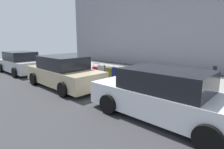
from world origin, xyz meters
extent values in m
plane|color=#333335|center=(0.00, 0.00, 0.00)|extent=(40.00, 40.00, 0.00)
cube|color=gray|center=(0.00, -2.50, 0.07)|extent=(18.00, 5.00, 0.14)
cube|color=gray|center=(0.00, -8.54, 4.55)|extent=(24.00, 3.00, 9.09)
cube|color=#59601E|center=(-3.87, -0.48, 0.46)|extent=(0.49, 0.25, 0.64)
cube|color=black|center=(-3.87, -0.48, 0.46)|extent=(0.50, 0.05, 0.65)
cylinder|color=gray|center=(-4.08, -0.48, 0.89)|extent=(0.02, 0.02, 0.23)
cylinder|color=gray|center=(-3.65, -0.49, 0.89)|extent=(0.02, 0.02, 0.23)
cylinder|color=black|center=(-3.87, -0.48, 1.01)|extent=(0.43, 0.03, 0.02)
cylinder|color=black|center=(-4.09, -0.48, 0.16)|extent=(0.04, 0.02, 0.04)
cylinder|color=black|center=(-3.65, -0.49, 0.16)|extent=(0.04, 0.02, 0.04)
cube|color=#9EA0A8|center=(-3.29, -0.52, 0.51)|extent=(0.43, 0.24, 0.74)
cube|color=black|center=(-3.29, -0.52, 0.51)|extent=(0.44, 0.05, 0.76)
cylinder|color=gray|center=(-3.47, -0.52, 1.01)|extent=(0.02, 0.02, 0.25)
cylinder|color=gray|center=(-3.11, -0.52, 1.01)|extent=(0.02, 0.02, 0.25)
cylinder|color=black|center=(-3.29, -0.52, 1.13)|extent=(0.37, 0.03, 0.02)
cylinder|color=black|center=(-3.48, -0.52, 0.16)|extent=(0.04, 0.02, 0.04)
cylinder|color=black|center=(-3.10, -0.52, 0.16)|extent=(0.04, 0.02, 0.04)
cube|color=red|center=(-2.78, -0.58, 0.47)|extent=(0.37, 0.23, 0.66)
cube|color=black|center=(-2.78, -0.58, 0.47)|extent=(0.36, 0.07, 0.68)
cylinder|color=gray|center=(-2.92, -0.59, 0.82)|extent=(0.02, 0.02, 0.04)
cylinder|color=gray|center=(-2.64, -0.57, 0.82)|extent=(0.02, 0.02, 0.04)
cylinder|color=black|center=(-2.78, -0.58, 0.84)|extent=(0.29, 0.05, 0.02)
cylinder|color=black|center=(-2.93, -0.59, 0.16)|extent=(0.05, 0.02, 0.04)
cylinder|color=black|center=(-2.63, -0.56, 0.16)|extent=(0.05, 0.02, 0.04)
cube|color=#0F606B|center=(-2.27, -0.52, 0.50)|extent=(0.44, 0.19, 0.72)
cube|color=black|center=(-2.27, -0.52, 0.50)|extent=(0.45, 0.04, 0.73)
cylinder|color=gray|center=(-2.46, -0.52, 0.97)|extent=(0.02, 0.02, 0.22)
cylinder|color=gray|center=(-2.08, -0.52, 0.97)|extent=(0.02, 0.02, 0.22)
cylinder|color=black|center=(-2.27, -0.52, 1.08)|extent=(0.38, 0.03, 0.02)
cylinder|color=black|center=(-2.46, -0.52, 0.16)|extent=(0.04, 0.02, 0.04)
cylinder|color=black|center=(-2.08, -0.52, 0.16)|extent=(0.04, 0.02, 0.04)
cube|color=black|center=(-1.69, -0.50, 0.45)|extent=(0.48, 0.27, 0.62)
cube|color=black|center=(-1.69, -0.50, 0.45)|extent=(0.49, 0.06, 0.63)
cylinder|color=gray|center=(-1.90, -0.50, 0.89)|extent=(0.02, 0.02, 0.27)
cylinder|color=gray|center=(-1.48, -0.51, 0.89)|extent=(0.02, 0.02, 0.27)
cylinder|color=black|center=(-1.69, -0.50, 1.02)|extent=(0.42, 0.03, 0.02)
cylinder|color=black|center=(-1.91, -0.50, 0.16)|extent=(0.04, 0.02, 0.04)
cylinder|color=black|center=(-1.48, -0.51, 0.16)|extent=(0.04, 0.02, 0.04)
cube|color=maroon|center=(-1.14, -0.47, 0.49)|extent=(0.38, 0.19, 0.70)
cube|color=black|center=(-1.14, -0.47, 0.49)|extent=(0.38, 0.04, 0.72)
cylinder|color=gray|center=(-1.30, -0.47, 1.00)|extent=(0.02, 0.02, 0.31)
cylinder|color=gray|center=(-0.99, -0.48, 1.00)|extent=(0.02, 0.02, 0.31)
cylinder|color=black|center=(-1.14, -0.47, 1.16)|extent=(0.32, 0.03, 0.02)
cylinder|color=black|center=(-1.31, -0.47, 0.16)|extent=(0.04, 0.02, 0.04)
cylinder|color=black|center=(-0.98, -0.48, 0.16)|extent=(0.04, 0.02, 0.04)
cube|color=navy|center=(-0.59, -0.42, 0.51)|extent=(0.49, 0.20, 0.75)
cube|color=black|center=(-0.59, -0.42, 0.51)|extent=(0.50, 0.04, 0.76)
cylinder|color=gray|center=(-0.81, -0.43, 1.00)|extent=(0.02, 0.02, 0.23)
cylinder|color=gray|center=(-0.38, -0.42, 1.00)|extent=(0.02, 0.02, 0.23)
cylinder|color=black|center=(-0.59, -0.42, 1.12)|extent=(0.43, 0.03, 0.02)
cylinder|color=black|center=(-0.81, -0.43, 0.16)|extent=(0.04, 0.02, 0.04)
cylinder|color=black|center=(-0.38, -0.42, 0.16)|extent=(0.04, 0.02, 0.04)
cube|color=#59601E|center=(0.01, -0.55, 0.47)|extent=(0.49, 0.28, 0.67)
cube|color=black|center=(0.01, -0.55, 0.47)|extent=(0.49, 0.06, 0.68)
cylinder|color=gray|center=(-0.20, -0.54, 0.83)|extent=(0.02, 0.02, 0.04)
cylinder|color=gray|center=(0.22, -0.56, 0.83)|extent=(0.02, 0.02, 0.04)
cylinder|color=black|center=(0.01, -0.55, 0.85)|extent=(0.42, 0.04, 0.02)
cylinder|color=black|center=(-0.21, -0.54, 0.16)|extent=(0.04, 0.02, 0.04)
cylinder|color=black|center=(0.22, -0.56, 0.16)|extent=(0.04, 0.02, 0.04)
cube|color=#9EA0A8|center=(0.60, -0.47, 0.52)|extent=(0.46, 0.27, 0.75)
cube|color=black|center=(0.60, -0.47, 0.52)|extent=(0.46, 0.06, 0.77)
cylinder|color=gray|center=(0.40, -0.48, 1.01)|extent=(0.02, 0.02, 0.23)
cylinder|color=gray|center=(0.79, -0.47, 1.01)|extent=(0.02, 0.02, 0.23)
cylinder|color=black|center=(0.60, -0.47, 1.12)|extent=(0.39, 0.04, 0.02)
cylinder|color=black|center=(0.40, -0.48, 0.16)|extent=(0.04, 0.02, 0.04)
cylinder|color=black|center=(0.80, -0.47, 0.16)|extent=(0.04, 0.02, 0.04)
cube|color=red|center=(1.19, -0.57, 0.43)|extent=(0.51, 0.23, 0.58)
cube|color=black|center=(1.19, -0.57, 0.43)|extent=(0.51, 0.07, 0.60)
cylinder|color=gray|center=(0.97, -0.59, 0.83)|extent=(0.02, 0.02, 0.21)
cylinder|color=gray|center=(1.41, -0.55, 0.83)|extent=(0.02, 0.02, 0.21)
cylinder|color=black|center=(1.19, -0.57, 0.93)|extent=(0.44, 0.05, 0.02)
cylinder|color=black|center=(0.97, -0.59, 0.16)|extent=(0.05, 0.02, 0.04)
cylinder|color=black|center=(1.42, -0.55, 0.16)|extent=(0.05, 0.02, 0.04)
cylinder|color=#99999E|center=(1.92, -0.50, 0.45)|extent=(0.20, 0.20, 0.61)
sphere|color=#99999E|center=(1.92, -0.50, 0.80)|extent=(0.21, 0.21, 0.21)
cylinder|color=#99999E|center=(2.07, -0.50, 0.48)|extent=(0.09, 0.10, 0.09)
cylinder|color=#99999E|center=(1.77, -0.50, 0.48)|extent=(0.09, 0.10, 0.09)
cylinder|color=brown|center=(2.66, -0.35, 0.59)|extent=(0.13, 0.13, 0.90)
cylinder|color=slate|center=(-5.22, -0.75, 0.67)|extent=(0.05, 0.05, 1.05)
cube|color=#1E2328|center=(-5.22, -0.75, 1.30)|extent=(0.12, 0.09, 0.22)
cube|color=silver|center=(-4.54, 1.88, 0.55)|extent=(4.77, 1.78, 0.74)
cube|color=black|center=(-4.54, 1.88, 1.22)|extent=(2.49, 1.61, 0.61)
cylinder|color=black|center=(-3.05, 2.74, 0.32)|extent=(0.64, 0.23, 0.64)
cylinder|color=black|center=(-3.07, 0.99, 0.32)|extent=(0.64, 0.23, 0.64)
cylinder|color=black|center=(-6.00, 2.77, 0.32)|extent=(0.64, 0.23, 0.64)
cube|color=tan|center=(0.98, 1.88, 0.56)|extent=(4.78, 1.88, 0.76)
cube|color=black|center=(0.98, 1.88, 1.25)|extent=(2.50, 1.69, 0.62)
cylinder|color=black|center=(2.46, 2.75, 0.32)|extent=(0.64, 0.23, 0.64)
cylinder|color=black|center=(2.43, 0.95, 0.32)|extent=(0.64, 0.23, 0.64)
cylinder|color=black|center=(-0.48, 2.82, 0.32)|extent=(0.64, 0.23, 0.64)
cylinder|color=black|center=(-0.51, 1.01, 0.32)|extent=(0.64, 0.23, 0.64)
cube|color=#B2B5BA|center=(6.54, 1.88, 0.55)|extent=(4.42, 1.81, 0.74)
cube|color=black|center=(6.54, 1.88, 1.23)|extent=(2.30, 1.65, 0.61)
cylinder|color=black|center=(7.90, 2.79, 0.32)|extent=(0.64, 0.22, 0.64)
cylinder|color=black|center=(7.91, 1.00, 0.32)|extent=(0.64, 0.22, 0.64)
cylinder|color=black|center=(5.17, 2.77, 0.32)|extent=(0.64, 0.22, 0.64)
cylinder|color=black|center=(5.18, 0.98, 0.32)|extent=(0.64, 0.22, 0.64)
camera|label=1|loc=(-6.81, 6.63, 2.37)|focal=28.26mm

